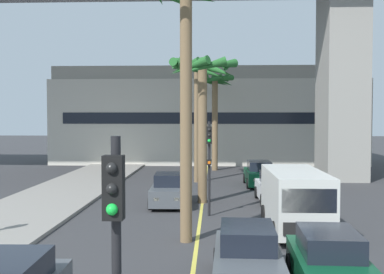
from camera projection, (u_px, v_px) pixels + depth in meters
The scene contains 14 objects.
lane_stripe_center at pixel (201, 209), 23.24m from camera, with size 0.14×56.00×0.01m, color #DBCC4C.
pier_building_backdrop at pixel (208, 116), 46.99m from camera, with size 28.67×8.04×8.93m.
car_queue_front at pixel (276, 188), 25.09m from camera, with size 1.92×4.14×1.56m.
car_queue_second at pixel (247, 259), 12.74m from camera, with size 1.93×4.15×1.56m.
car_queue_third at pixel (169, 190), 24.40m from camera, with size 1.94×4.16×1.56m.
car_queue_fourth at pixel (259, 174), 31.04m from camera, with size 1.89×4.13×1.56m.
car_queue_sixth at pixel (330, 265), 12.17m from camera, with size 1.94×4.15×1.56m.
delivery_van at pixel (295, 199), 18.56m from camera, with size 2.21×5.27×2.36m.
traffic_light_median_near at pixel (115, 260), 5.84m from camera, with size 0.24×0.37×4.20m.
traffic_light_median_far at pixel (209, 155), 21.51m from camera, with size 0.24×0.37×4.20m.
palm_tree_near_median at pixel (202, 86), 24.73m from camera, with size 3.56×3.57×7.41m.
palm_tree_mid_median at pixel (197, 80), 32.51m from camera, with size 3.61×3.70×8.28m.
palm_tree_far_median at pixel (215, 95), 39.69m from camera, with size 3.09×3.13×7.86m.
palm_tree_farthest_median at pixel (186, 28), 16.93m from camera, with size 3.38×3.39×9.39m.
Camera 1 is at (0.59, 0.93, 4.44)m, focal length 45.73 mm.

